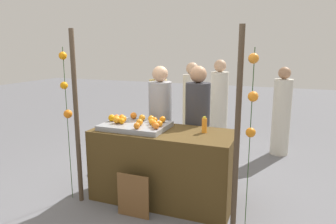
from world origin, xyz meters
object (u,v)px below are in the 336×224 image
Objects in this scene: juice_bottle at (204,125)px; vendor_right at (197,131)px; vendor_left at (160,127)px; orange_1 at (152,122)px; chalkboard_sign at (133,196)px; orange_0 at (117,117)px; stall_counter at (164,165)px.

vendor_right reaches higher than juice_bottle.
juice_bottle is 0.12× the size of vendor_left.
orange_1 is 0.64m from juice_bottle.
juice_bottle is 0.37× the size of chalkboard_sign.
orange_0 reaches higher than chalkboard_sign.
orange_0 is at bearing 176.75° from stall_counter.
chalkboard_sign is at bearing -47.50° from orange_0.
vendor_left is 0.99× the size of vendor_right.
vendor_right is (0.42, 1.08, 0.52)m from chalkboard_sign.
juice_bottle is at bearing 11.01° from stall_counter.
orange_1 is at bearing 89.98° from chalkboard_sign.
orange_1 reaches higher than stall_counter.
orange_0 is 0.51m from orange_1.
stall_counter is 0.69m from vendor_right.
vendor_left is at bearing 102.91° from orange_1.
stall_counter is 0.58m from chalkboard_sign.
chalkboard_sign is at bearing -83.03° from vendor_left.
juice_bottle reaches higher than orange_0.
orange_1 is at bearing -171.62° from juice_bottle.
juice_bottle is at bearing 2.79° from orange_0.
vendor_left is at bearing 146.88° from juice_bottle.
vendor_left is at bearing 175.91° from vendor_right.
stall_counter is at bearing -115.40° from vendor_right.
juice_bottle is at bearing -33.12° from vendor_left.
chalkboard_sign is 0.31× the size of vendor_right.
orange_1 reaches higher than chalkboard_sign.
orange_1 is (0.51, -0.04, -0.00)m from orange_0.
juice_bottle reaches higher than stall_counter.
stall_counter is 22.12× the size of orange_0.
juice_bottle reaches higher than orange_1.
chalkboard_sign is (0.51, -0.56, -0.74)m from orange_0.
stall_counter is at bearing -64.05° from vendor_left.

